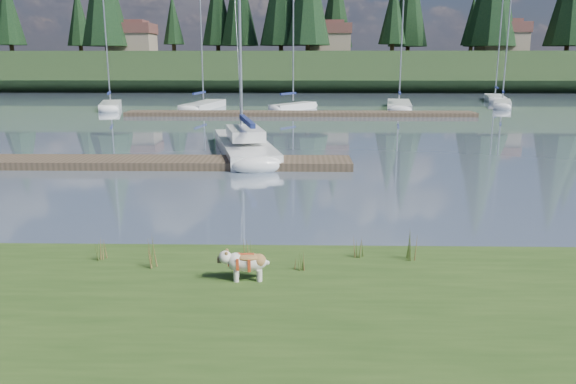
{
  "coord_description": "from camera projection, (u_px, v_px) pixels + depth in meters",
  "views": [
    {
      "loc": [
        2.04,
        -12.26,
        3.96
      ],
      "look_at": [
        1.78,
        -0.5,
        1.22
      ],
      "focal_mm": 35.0,
      "sensor_mm": 36.0,
      "label": 1
    }
  ],
  "objects": [
    {
      "name": "sailboat_bg_4",
      "position": [
        502.0,
        103.0,
        50.37
      ],
      "size": [
        3.65,
        7.31,
        10.75
      ],
      "rotation": [
        0.0,
        0.0,
        1.25
      ],
      "color": "white",
      "rests_on": "ground"
    },
    {
      "name": "weed_4",
      "position": [
        300.0,
        261.0,
        9.95
      ],
      "size": [
        0.17,
        0.14,
        0.36
      ],
      "color": "#475B23",
      "rests_on": "bank"
    },
    {
      "name": "sailboat_bg_2",
      "position": [
        297.0,
        106.0,
        47.07
      ],
      "size": [
        4.33,
        5.68,
        9.29
      ],
      "rotation": [
        0.0,
        0.0,
        0.98
      ],
      "color": "white",
      "rests_on": "ground"
    },
    {
      "name": "house_1",
      "position": [
        328.0,
        37.0,
        80.22
      ],
      "size": [
        6.3,
        5.3,
        4.65
      ],
      "color": "gray",
      "rests_on": "ridge"
    },
    {
      "name": "sailboat_bg_1",
      "position": [
        206.0,
        104.0,
        48.84
      ],
      "size": [
        2.96,
        9.13,
        13.27
      ],
      "rotation": [
        0.0,
        0.0,
        1.43
      ],
      "color": "white",
      "rests_on": "ground"
    },
    {
      "name": "conifer_5",
      "position": [
        394.0,
        11.0,
        78.26
      ],
      "size": [
        3.96,
        3.96,
        10.35
      ],
      "color": "#382619",
      "rests_on": "ridge"
    },
    {
      "name": "conifer_1",
      "position": [
        8.0,
        9.0,
        80.3
      ],
      "size": [
        4.4,
        4.4,
        11.3
      ],
      "color": "#382619",
      "rests_on": "ridge"
    },
    {
      "name": "house_2",
      "position": [
        502.0,
        37.0,
        77.77
      ],
      "size": [
        6.3,
        5.3,
        4.65
      ],
      "color": "gray",
      "rests_on": "ridge"
    },
    {
      "name": "conifer_3",
      "position": [
        217.0,
        6.0,
        80.53
      ],
      "size": [
        4.84,
        4.84,
        12.25
      ],
      "color": "#382619",
      "rests_on": "ridge"
    },
    {
      "name": "bulldog",
      "position": [
        246.0,
        261.0,
        9.45
      ],
      "size": [
        0.85,
        0.39,
        0.51
      ],
      "rotation": [
        0.0,
        0.0,
        3.2
      ],
      "color": "silver",
      "rests_on": "bank"
    },
    {
      "name": "sailboat_bg_3",
      "position": [
        399.0,
        104.0,
        49.22
      ],
      "size": [
        3.34,
        9.83,
        13.99
      ],
      "rotation": [
        0.0,
        0.0,
        1.42
      ],
      "color": "white",
      "rests_on": "ground"
    },
    {
      "name": "dock_far",
      "position": [
        300.0,
        114.0,
        42.01
      ],
      "size": [
        26.0,
        2.2,
        0.3
      ],
      "primitive_type": "cube",
      "color": "#4C3D2C",
      "rests_on": "ground"
    },
    {
      "name": "ridge",
      "position": [
        287.0,
        72.0,
        83.39
      ],
      "size": [
        200.0,
        20.0,
        5.0
      ],
      "primitive_type": "cube",
      "color": "#203419",
      "rests_on": "ground"
    },
    {
      "name": "bank",
      "position": [
        136.0,
        372.0,
        7.0
      ],
      "size": [
        60.0,
        9.0,
        0.35
      ],
      "primitive_type": "cube",
      "color": "#324D1B",
      "rests_on": "ground"
    },
    {
      "name": "sailboat_bg_5",
      "position": [
        494.0,
        97.0,
        58.18
      ],
      "size": [
        3.55,
        8.36,
        11.71
      ],
      "rotation": [
        0.0,
        0.0,
        1.33
      ],
      "color": "white",
      "rests_on": "ground"
    },
    {
      "name": "sailboat_main",
      "position": [
        242.0,
        142.0,
        25.41
      ],
      "size": [
        3.96,
        10.0,
        14.02
      ],
      "rotation": [
        0.0,
        0.0,
        1.78
      ],
      "color": "white",
      "rests_on": "ground"
    },
    {
      "name": "weed_0",
      "position": [
        154.0,
        253.0,
        10.04
      ],
      "size": [
        0.17,
        0.14,
        0.64
      ],
      "color": "#475B23",
      "rests_on": "bank"
    },
    {
      "name": "weed_5",
      "position": [
        411.0,
        247.0,
        10.4
      ],
      "size": [
        0.17,
        0.14,
        0.61
      ],
      "color": "#475B23",
      "rests_on": "bank"
    },
    {
      "name": "weed_2",
      "position": [
        360.0,
        246.0,
        10.52
      ],
      "size": [
        0.17,
        0.14,
        0.54
      ],
      "color": "#475B23",
      "rests_on": "bank"
    },
    {
      "name": "weed_3",
      "position": [
        100.0,
        250.0,
        10.41
      ],
      "size": [
        0.17,
        0.14,
        0.45
      ],
      "color": "#475B23",
      "rests_on": "bank"
    },
    {
      "name": "ground",
      "position": [
        273.0,
        116.0,
        42.09
      ],
      "size": [
        200.0,
        200.0,
        0.0
      ],
      "primitive_type": "plane",
      "color": "slate",
      "rests_on": "ground"
    },
    {
      "name": "sailboat_bg_0",
      "position": [
        111.0,
        105.0,
        48.48
      ],
      "size": [
        3.61,
        7.97,
        11.39
      ],
      "rotation": [
        0.0,
        0.0,
        1.85
      ],
      "color": "white",
      "rests_on": "ground"
    },
    {
      "name": "mud_lip",
      "position": [
        199.0,
        259.0,
        11.31
      ],
      "size": [
        60.0,
        0.5,
        0.14
      ],
      "primitive_type": "cube",
      "color": "#33281C",
      "rests_on": "ground"
    },
    {
      "name": "dock_near",
      "position": [
        144.0,
        162.0,
        21.69
      ],
      "size": [
        16.0,
        2.0,
        0.3
      ],
      "primitive_type": "cube",
      "color": "#4C3D2C",
      "rests_on": "ground"
    },
    {
      "name": "house_0",
      "position": [
        132.0,
        37.0,
        79.84
      ],
      "size": [
        6.3,
        5.3,
        4.65
      ],
      "color": "gray",
      "rests_on": "ridge"
    },
    {
      "name": "weed_1",
      "position": [
        247.0,
        252.0,
        10.33
      ],
      "size": [
        0.17,
        0.14,
        0.46
      ],
      "color": "#475B23",
      "rests_on": "bank"
    }
  ]
}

